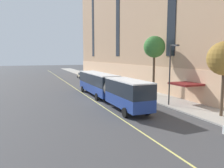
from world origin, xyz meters
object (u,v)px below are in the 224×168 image
(parked_car_silver_1, at_px, (126,90))
(street_tree_mid_block, at_px, (154,47))
(parked_car_navy_3, at_px, (92,79))
(parked_car_champagne_4, at_px, (82,75))
(fire_hydrant, at_px, (106,82))
(city_bus, at_px, (107,86))
(street_lamp, at_px, (171,69))
(parked_car_champagne_0, at_px, (102,82))

(parked_car_silver_1, relative_size, street_tree_mid_block, 0.52)
(parked_car_silver_1, relative_size, parked_car_navy_3, 1.06)
(parked_car_navy_3, xyz_separation_m, parked_car_champagne_4, (-0.20, 9.62, 0.00))
(parked_car_navy_3, bearing_deg, fire_hydrant, -74.16)
(city_bus, relative_size, street_lamp, 2.83)
(parked_car_navy_3, xyz_separation_m, street_lamp, (1.72, -28.61, 3.81))
(fire_hydrant, bearing_deg, parked_car_champagne_4, 96.76)
(city_bus, height_order, street_lamp, street_lamp)
(parked_car_champagne_0, distance_m, parked_car_silver_1, 12.21)
(parked_car_silver_1, xyz_separation_m, parked_car_champagne_4, (-0.04, 29.57, 0.00))
(street_tree_mid_block, bearing_deg, street_lamp, -105.26)
(street_lamp, bearing_deg, parked_car_navy_3, 93.45)
(parked_car_champagne_4, bearing_deg, parked_car_champagne_0, -89.68)
(city_bus, xyz_separation_m, parked_car_champagne_0, (4.20, 14.80, -1.27))
(street_tree_mid_block, relative_size, fire_hydrant, 12.42)
(fire_hydrant, bearing_deg, parked_car_navy_3, 105.84)
(parked_car_silver_1, distance_m, street_lamp, 9.65)
(parked_car_champagne_0, distance_m, parked_car_navy_3, 7.74)
(city_bus, relative_size, parked_car_silver_1, 4.45)
(fire_hydrant, bearing_deg, parked_car_silver_1, -97.13)
(street_tree_mid_block, height_order, fire_hydrant, street_tree_mid_block)
(street_tree_mid_block, distance_m, fire_hydrant, 17.64)
(parked_car_navy_3, xyz_separation_m, street_tree_mid_block, (3.57, -21.85, 6.60))
(parked_car_champagne_4, height_order, fire_hydrant, parked_car_champagne_4)
(city_bus, relative_size, parked_car_champagne_4, 4.31)
(city_bus, xyz_separation_m, parked_car_champagne_4, (4.10, 32.16, -1.27))
(parked_car_champagne_4, bearing_deg, city_bus, -97.27)
(city_bus, relative_size, parked_car_champagne_0, 4.32)
(city_bus, distance_m, street_tree_mid_block, 9.53)
(city_bus, bearing_deg, parked_car_silver_1, 32.01)
(parked_car_champagne_0, height_order, street_lamp, street_lamp)
(city_bus, distance_m, parked_car_champagne_0, 15.44)
(city_bus, bearing_deg, street_lamp, -45.24)
(parked_car_champagne_4, bearing_deg, parked_car_navy_3, -88.84)
(parked_car_champagne_0, relative_size, parked_car_navy_3, 1.09)
(parked_car_champagne_0, height_order, street_tree_mid_block, street_tree_mid_block)
(parked_car_champagne_4, bearing_deg, street_lamp, -87.12)
(parked_car_silver_1, xyz_separation_m, fire_hydrant, (1.78, 14.22, -0.29))
(street_lamp, bearing_deg, parked_car_champagne_0, 94.99)
(parked_car_silver_1, height_order, street_lamp, street_lamp)
(city_bus, distance_m, fire_hydrant, 17.89)
(city_bus, bearing_deg, parked_car_champagne_0, 74.15)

